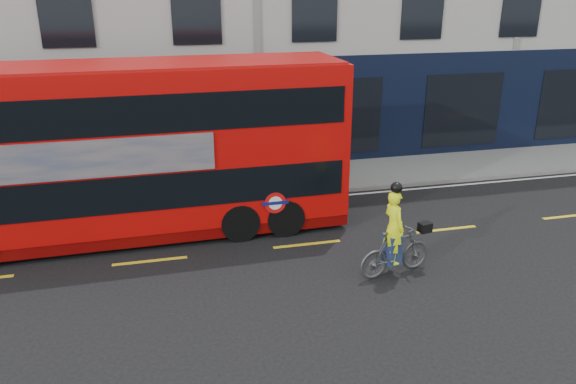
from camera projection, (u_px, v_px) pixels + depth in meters
name	position (u px, v px, depth m)	size (l,w,h in m)	color
ground	(324.00, 271.00, 13.29)	(120.00, 120.00, 0.00)	black
pavement	(268.00, 181.00, 19.18)	(60.00, 3.00, 0.12)	gray
kerb	(278.00, 196.00, 17.82)	(60.00, 0.12, 0.13)	slate
road_edge_line	(280.00, 201.00, 17.56)	(58.00, 0.10, 0.01)	silver
lane_dashes	(307.00, 244.00, 14.65)	(58.00, 0.12, 0.01)	yellow
bus	(130.00, 150.00, 14.51)	(11.37, 2.79, 4.56)	#BE0907
cyclist	(395.00, 244.00, 12.89)	(1.95, 0.90, 2.30)	#494C4E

